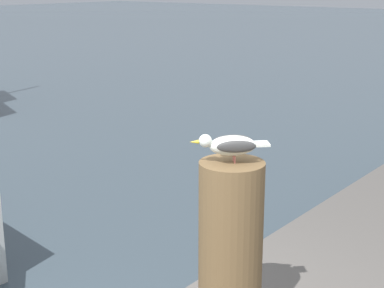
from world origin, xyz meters
The scene contains 2 objects.
mooring_post centered at (0.58, -0.47, 1.57)m, with size 0.33×0.33×0.94m, color brown.
seagull centered at (0.58, -0.46, 2.13)m, with size 0.31×0.31×0.14m.
Camera 1 is at (-1.72, -2.04, 2.90)m, focal length 55.72 mm.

